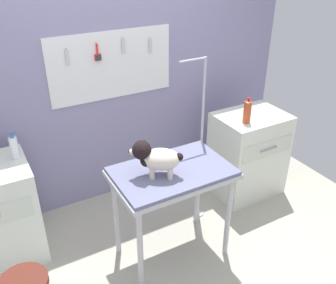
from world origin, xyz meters
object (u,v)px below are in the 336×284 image
at_px(dog, 155,158).
at_px(cabinet_right, 248,154).
at_px(grooming_table, 172,180).
at_px(soda_bottle, 247,111).
at_px(grooming_arm, 200,150).

xyz_separation_m(dog, cabinet_right, (1.28, 0.42, -0.56)).
bearing_deg(cabinet_right, grooming_table, -159.90).
xyz_separation_m(grooming_table, cabinet_right, (1.14, 0.42, -0.31)).
bearing_deg(dog, soda_bottle, 16.07).
xyz_separation_m(grooming_table, grooming_arm, (0.47, 0.31, -0.01)).
relative_size(cabinet_right, soda_bottle, 3.55).
distance_m(grooming_arm, soda_bottle, 0.57).
bearing_deg(soda_bottle, grooming_arm, -179.23).
bearing_deg(grooming_arm, grooming_table, -146.27).
relative_size(dog, cabinet_right, 0.43).
height_order(dog, cabinet_right, dog).
height_order(grooming_arm, cabinet_right, grooming_arm).
distance_m(grooming_arm, dog, 0.74).
bearing_deg(cabinet_right, dog, -161.85).
bearing_deg(grooming_arm, dog, -152.68).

